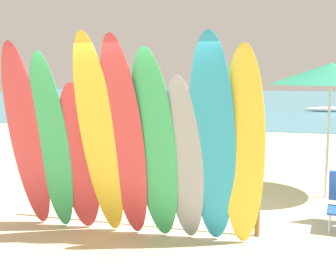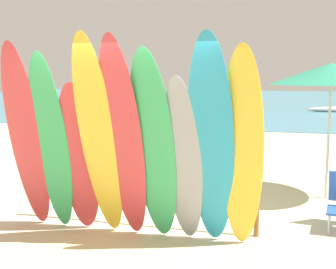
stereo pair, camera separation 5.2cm
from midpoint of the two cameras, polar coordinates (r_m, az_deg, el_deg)
ground at (r=20.16m, az=9.48°, el=1.44°), size 60.00×60.00×0.00m
ocean_water at (r=37.16m, az=12.19°, el=4.20°), size 60.00×40.00×0.02m
surfboard_rack at (r=6.49m, az=-3.32°, el=-7.08°), size 3.30×0.07×0.63m
surfboard_red_0 at (r=6.48m, az=-17.49°, el=-0.37°), size 0.58×0.71×2.58m
surfboard_green_1 at (r=6.29m, az=-14.51°, el=-1.12°), size 0.52×0.63×2.44m
surfboard_red_2 at (r=6.21m, az=-11.23°, el=-2.95°), size 0.58×0.57×2.05m
surfboard_yellow_3 at (r=5.83m, az=-8.82°, el=-0.55°), size 0.57×0.94×2.66m
surfboard_red_4 at (r=5.70m, az=-5.70°, el=-0.85°), size 0.55×0.89×2.63m
surfboard_green_5 at (r=5.64m, az=-1.91°, el=-1.72°), size 0.61×0.81×2.47m
surfboard_grey_6 at (r=5.64m, az=1.78°, el=-3.41°), size 0.53×0.72×2.15m
surfboard_teal_7 at (r=5.46m, az=5.31°, el=-1.18°), size 0.56×0.86×2.64m
surfboard_yellow_8 at (r=5.49m, az=9.16°, el=-1.93°), size 0.53×0.68×2.50m
beachgoer_by_water at (r=13.38m, az=7.85°, el=2.39°), size 0.59×0.34×1.63m
beachgoer_midbeach at (r=10.45m, az=1.56°, el=0.50°), size 0.38×0.46×1.48m
beach_umbrella at (r=8.19m, az=19.54°, el=7.16°), size 2.05×2.05×2.33m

